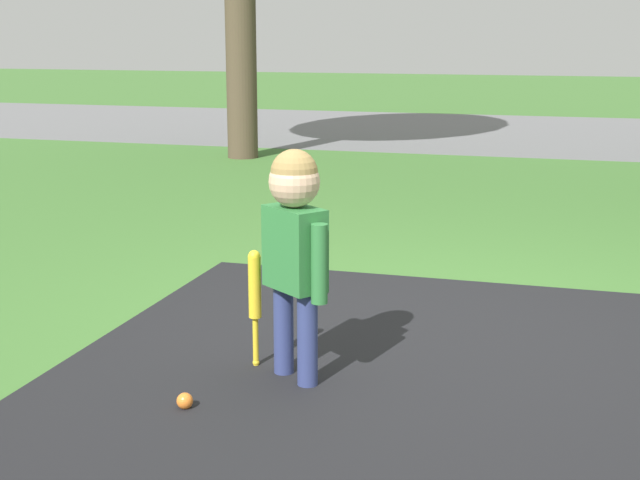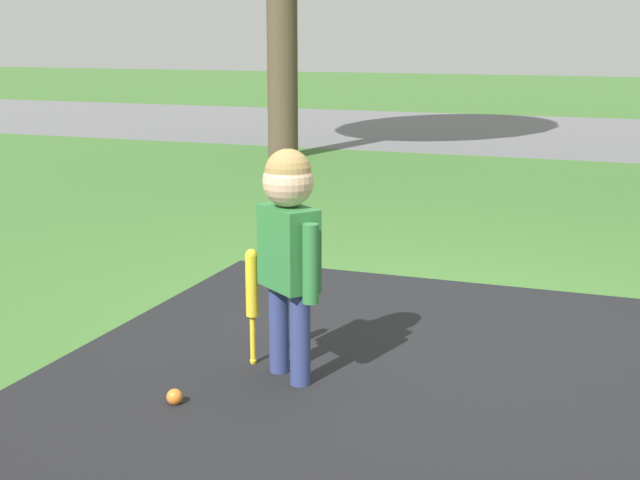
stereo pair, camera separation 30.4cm
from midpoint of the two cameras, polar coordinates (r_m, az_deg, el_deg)
The scene contains 5 objects.
ground_plane at distance 4.83m, azimuth 9.15°, elevation -5.80°, with size 60.00×60.00×0.00m, color #3D6B2D.
street_strip at distance 14.61m, azimuth 17.08°, elevation 6.46°, with size 40.00×6.00×0.01m.
child at distance 3.95m, azimuth 0.17°, elevation 0.47°, with size 0.36×0.30×1.06m.
baseball_bat at distance 4.20m, azimuth -2.31°, elevation -3.25°, with size 0.06×0.06×0.57m.
sports_ball at distance 3.89m, azimuth -7.06°, elevation -9.96°, with size 0.07×0.07×0.07m.
Camera 2 is at (1.01, -4.45, 1.55)m, focal length 50.00 mm.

